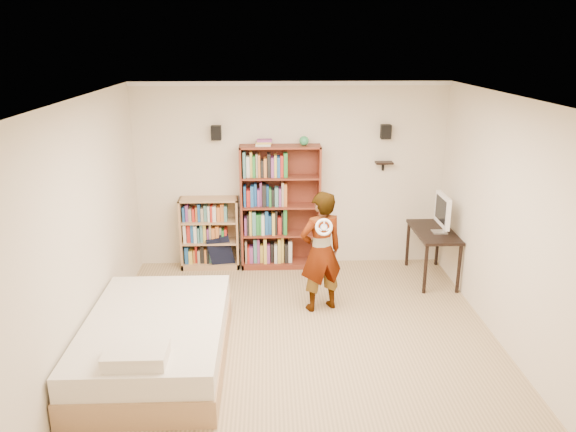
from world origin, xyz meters
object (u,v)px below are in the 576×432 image
computer_desk (432,255)px  low_bookshelf (210,233)px  person (321,252)px  tall_bookshelf (280,208)px  daybed (156,335)px

computer_desk → low_bookshelf: bearing=170.3°
person → computer_desk: bearing=-173.2°
tall_bookshelf → person: tall_bookshelf is taller
low_bookshelf → person: 2.08m
tall_bookshelf → daybed: size_ratio=0.83×
daybed → low_bookshelf: bearing=82.9°
tall_bookshelf → daybed: (-1.36, -2.59, -0.59)m
daybed → person: size_ratio=1.43×
low_bookshelf → computer_desk: (3.16, -0.54, -0.17)m
computer_desk → daybed: computer_desk is taller
tall_bookshelf → computer_desk: tall_bookshelf is taller
low_bookshelf → daybed: low_bookshelf is taller
computer_desk → daybed: 4.04m
low_bookshelf → tall_bookshelf: bearing=-0.5°
low_bookshelf → daybed: size_ratio=0.48×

